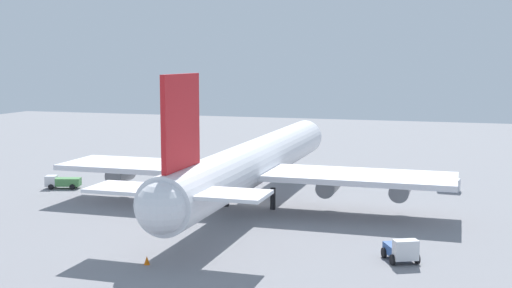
# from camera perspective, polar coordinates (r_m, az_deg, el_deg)

# --- Properties ---
(ground_plane) EXTENTS (259.20, 259.20, 0.00)m
(ground_plane) POSITION_cam_1_polar(r_m,az_deg,el_deg) (91.13, -0.00, -5.05)
(ground_plane) COLOR gray
(cargo_airplane) EXTENTS (64.80, 52.18, 17.97)m
(cargo_airplane) POSITION_cam_1_polar(r_m,az_deg,el_deg) (89.71, -0.08, -1.57)
(cargo_airplane) COLOR silver
(cargo_airplane) RESTS_ON ground_plane
(catering_truck) EXTENTS (4.45, 3.95, 2.42)m
(catering_truck) POSITION_cam_1_polar(r_m,az_deg,el_deg) (66.76, 12.25, -8.79)
(catering_truck) COLOR silver
(catering_truck) RESTS_ON ground_plane
(cargo_loader) EXTENTS (3.30, 5.43, 1.95)m
(cargo_loader) POSITION_cam_1_polar(r_m,az_deg,el_deg) (105.34, -16.13, -3.10)
(cargo_loader) COLOR silver
(cargo_loader) RESTS_ON ground_plane
(cargo_container_fore) EXTENTS (2.47, 3.34, 1.87)m
(cargo_container_fore) POSITION_cam_1_polar(r_m,az_deg,el_deg) (103.03, 16.05, -3.37)
(cargo_container_fore) COLOR #B7BCC6
(cargo_container_fore) RESTS_ON ground_plane
(safety_cone_nose) EXTENTS (0.54, 0.54, 0.77)m
(safety_cone_nose) POSITION_cam_1_polar(r_m,az_deg,el_deg) (119.46, 2.73, -1.93)
(safety_cone_nose) COLOR orange
(safety_cone_nose) RESTS_ON ground_plane
(safety_cone_tail) EXTENTS (0.58, 0.58, 0.83)m
(safety_cone_tail) POSITION_cam_1_polar(r_m,az_deg,el_deg) (65.40, -9.26, -9.73)
(safety_cone_tail) COLOR orange
(safety_cone_tail) RESTS_ON ground_plane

